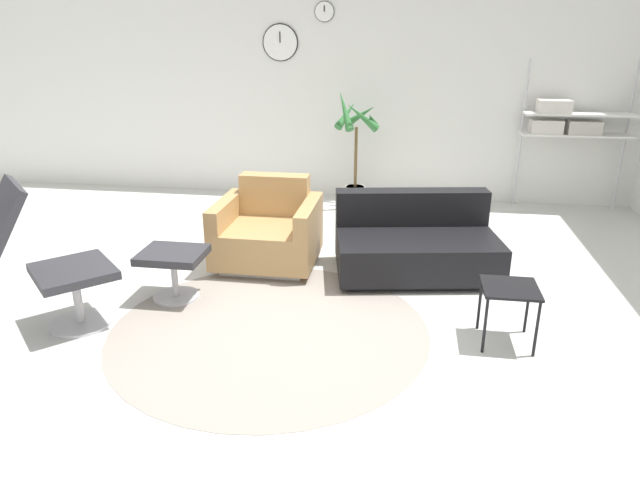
# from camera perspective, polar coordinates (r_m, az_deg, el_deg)

# --- Properties ---
(ground_plane) EXTENTS (12.00, 12.00, 0.00)m
(ground_plane) POSITION_cam_1_polar(r_m,az_deg,el_deg) (4.42, -2.20, -6.61)
(ground_plane) COLOR silver
(wall_back) EXTENTS (12.00, 0.09, 2.80)m
(wall_back) POSITION_cam_1_polar(r_m,az_deg,el_deg) (7.13, 2.65, 15.47)
(wall_back) COLOR silver
(wall_back) RESTS_ON ground_plane
(round_rug) EXTENTS (2.25, 2.25, 0.01)m
(round_rug) POSITION_cam_1_polar(r_m,az_deg,el_deg) (4.10, -5.06, -8.90)
(round_rug) COLOR gray
(round_rug) RESTS_ON ground_plane
(lounge_chair) EXTENTS (1.05, 1.05, 1.18)m
(lounge_chair) POSITION_cam_1_polar(r_m,az_deg,el_deg) (4.19, -28.40, -0.26)
(lounge_chair) COLOR #BCBCC1
(lounge_chair) RESTS_ON ground_plane
(ottoman) EXTENTS (0.49, 0.41, 0.39)m
(ottoman) POSITION_cam_1_polar(r_m,az_deg,el_deg) (4.57, -14.48, -2.25)
(ottoman) COLOR #BCBCC1
(ottoman) RESTS_ON ground_plane
(armchair_red) EXTENTS (0.88, 0.82, 0.75)m
(armchair_red) POSITION_cam_1_polar(r_m,az_deg,el_deg) (5.14, -5.16, 0.65)
(armchair_red) COLOR silver
(armchair_red) RESTS_ON ground_plane
(couch_low) EXTENTS (1.47, 1.05, 0.67)m
(couch_low) POSITION_cam_1_polar(r_m,az_deg,el_deg) (5.00, 9.49, -0.56)
(couch_low) COLOR black
(couch_low) RESTS_ON ground_plane
(side_table) EXTENTS (0.36, 0.36, 0.41)m
(side_table) POSITION_cam_1_polar(r_m,az_deg,el_deg) (3.98, 18.44, -5.14)
(side_table) COLOR black
(side_table) RESTS_ON ground_plane
(potted_plant) EXTENTS (0.55, 0.56, 1.37)m
(potted_plant) POSITION_cam_1_polar(r_m,az_deg,el_deg) (6.78, 3.61, 9.14)
(potted_plant) COLOR silver
(potted_plant) RESTS_ON ground_plane
(shelf_unit) EXTENTS (1.20, 0.28, 1.70)m
(shelf_unit) POSITION_cam_1_polar(r_m,az_deg,el_deg) (7.10, 23.44, 10.75)
(shelf_unit) COLOR #BCBCC1
(shelf_unit) RESTS_ON ground_plane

